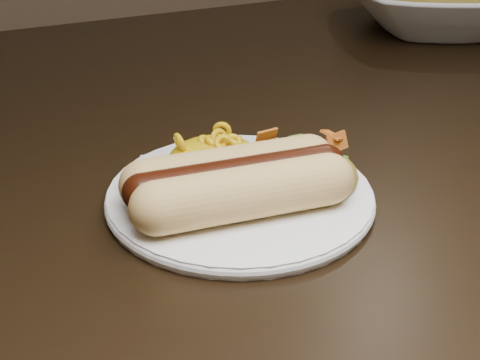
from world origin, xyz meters
name	(u,v)px	position (x,y,z in m)	size (l,w,h in m)	color
table	(251,222)	(0.00, 0.00, 0.66)	(1.60, 0.90, 0.75)	black
plate	(240,197)	(-0.06, -0.11, 0.76)	(0.21, 0.21, 0.01)	white
hotdog	(237,181)	(-0.07, -0.13, 0.78)	(0.15, 0.08, 0.04)	#D8BA70
mac_and_cheese	(213,144)	(-0.06, -0.05, 0.78)	(0.08, 0.07, 0.03)	yellow
sour_cream	(152,173)	(-0.12, -0.08, 0.78)	(0.05, 0.05, 0.03)	silver
taco_salad	(299,164)	(-0.01, -0.11, 0.78)	(0.10, 0.09, 0.04)	#C47725
fork	(175,197)	(-0.10, -0.08, 0.75)	(0.02, 0.14, 0.00)	white
serving_bowl	(443,2)	(0.39, 0.24, 0.78)	(0.28, 0.28, 0.07)	silver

